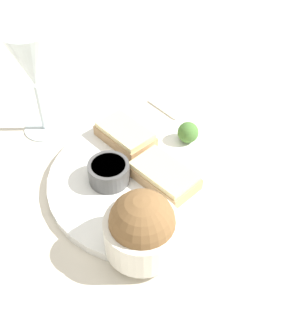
{
  "coord_description": "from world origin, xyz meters",
  "views": [
    {
      "loc": [
        0.42,
        -0.1,
        0.48
      ],
      "look_at": [
        0.0,
        0.0,
        0.03
      ],
      "focal_mm": 45.0,
      "sensor_mm": 36.0,
      "label": 1
    }
  ],
  "objects_px": {
    "salad_bowl": "(142,228)",
    "wine_glass": "(31,64)",
    "cheese_toast_far": "(125,135)",
    "sauce_ramekin": "(109,171)",
    "napkin": "(192,102)",
    "cheese_toast_near": "(164,175)"
  },
  "relations": [
    {
      "from": "salad_bowl",
      "to": "wine_glass",
      "type": "xyz_separation_m",
      "value": [
        -0.29,
        -0.11,
        0.08
      ]
    },
    {
      "from": "salad_bowl",
      "to": "cheese_toast_near",
      "type": "distance_m",
      "value": 0.12
    },
    {
      "from": "sauce_ramekin",
      "to": "wine_glass",
      "type": "height_order",
      "value": "wine_glass"
    },
    {
      "from": "cheese_toast_far",
      "to": "cheese_toast_near",
      "type": "bearing_deg",
      "value": 19.81
    },
    {
      "from": "wine_glass",
      "to": "napkin",
      "type": "height_order",
      "value": "wine_glass"
    },
    {
      "from": "cheese_toast_far",
      "to": "wine_glass",
      "type": "distance_m",
      "value": 0.18
    },
    {
      "from": "sauce_ramekin",
      "to": "cheese_toast_far",
      "type": "xyz_separation_m",
      "value": [
        -0.08,
        0.04,
        -0.01
      ]
    },
    {
      "from": "wine_glass",
      "to": "napkin",
      "type": "bearing_deg",
      "value": 92.13
    },
    {
      "from": "napkin",
      "to": "salad_bowl",
      "type": "bearing_deg",
      "value": -29.37
    },
    {
      "from": "cheese_toast_near",
      "to": "cheese_toast_far",
      "type": "distance_m",
      "value": 0.11
    },
    {
      "from": "sauce_ramekin",
      "to": "napkin",
      "type": "relative_size",
      "value": 0.39
    },
    {
      "from": "wine_glass",
      "to": "salad_bowl",
      "type": "bearing_deg",
      "value": 20.62
    },
    {
      "from": "sauce_ramekin",
      "to": "cheese_toast_far",
      "type": "relative_size",
      "value": 0.55
    },
    {
      "from": "sauce_ramekin",
      "to": "cheese_toast_near",
      "type": "xyz_separation_m",
      "value": [
        0.02,
        0.08,
        -0.01
      ]
    },
    {
      "from": "salad_bowl",
      "to": "napkin",
      "type": "bearing_deg",
      "value": 150.63
    },
    {
      "from": "cheese_toast_far",
      "to": "wine_glass",
      "type": "height_order",
      "value": "wine_glass"
    },
    {
      "from": "sauce_ramekin",
      "to": "cheese_toast_far",
      "type": "bearing_deg",
      "value": 152.89
    },
    {
      "from": "sauce_ramekin",
      "to": "cheese_toast_far",
      "type": "height_order",
      "value": "sauce_ramekin"
    },
    {
      "from": "salad_bowl",
      "to": "wine_glass",
      "type": "distance_m",
      "value": 0.31
    },
    {
      "from": "salad_bowl",
      "to": "cheese_toast_near",
      "type": "relative_size",
      "value": 0.84
    },
    {
      "from": "cheese_toast_far",
      "to": "wine_glass",
      "type": "xyz_separation_m",
      "value": [
        -0.08,
        -0.13,
        0.1
      ]
    },
    {
      "from": "cheese_toast_far",
      "to": "wine_glass",
      "type": "bearing_deg",
      "value": -121.53
    }
  ]
}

